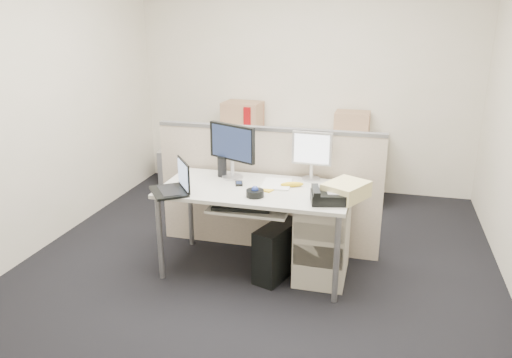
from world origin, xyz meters
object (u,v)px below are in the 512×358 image
(monitor_main, at_px, (232,151))
(desk_phone, at_px, (328,198))
(laptop, at_px, (168,178))
(desk, at_px, (255,196))

(monitor_main, distance_m, desk_phone, 0.95)
(laptop, bearing_deg, desk_phone, 58.05)
(desk, relative_size, desk_phone, 6.12)
(desk, bearing_deg, desk_phone, -16.70)
(desk_phone, bearing_deg, desk, 150.29)
(laptop, bearing_deg, desk, 77.67)
(monitor_main, xyz_separation_m, laptop, (-0.37, -0.48, -0.11))
(monitor_main, relative_size, laptop, 1.40)
(desk, height_order, desk_phone, desk_phone)
(desk, distance_m, monitor_main, 0.44)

